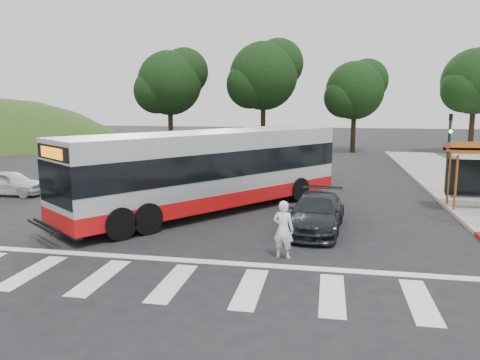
# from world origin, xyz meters

# --- Properties ---
(ground) EXTENTS (140.00, 140.00, 0.00)m
(ground) POSITION_xyz_m (0.00, 0.00, 0.00)
(ground) COLOR black
(ground) RESTS_ON ground
(sidewalk_east) EXTENTS (4.00, 40.00, 0.12)m
(sidewalk_east) POSITION_xyz_m (11.00, 8.00, 0.06)
(sidewalk_east) COLOR gray
(sidewalk_east) RESTS_ON ground
(curb_east) EXTENTS (0.30, 40.00, 0.15)m
(curb_east) POSITION_xyz_m (9.00, 8.00, 0.07)
(curb_east) COLOR #9E9991
(curb_east) RESTS_ON ground
(crosswalk_ladder) EXTENTS (18.00, 2.60, 0.01)m
(crosswalk_ladder) POSITION_xyz_m (0.00, -5.00, 0.01)
(crosswalk_ladder) COLOR silver
(crosswalk_ladder) RESTS_ON ground
(traffic_signal_ne_short) EXTENTS (0.18, 0.37, 4.00)m
(traffic_signal_ne_short) POSITION_xyz_m (9.60, 8.49, 2.48)
(traffic_signal_ne_short) COLOR black
(traffic_signal_ne_short) RESTS_ON ground
(tree_ne_a) EXTENTS (6.16, 5.74, 9.30)m
(tree_ne_a) POSITION_xyz_m (16.08, 28.06, 6.39)
(tree_ne_a) COLOR black
(tree_ne_a) RESTS_ON parking_lot
(tree_north_a) EXTENTS (6.60, 6.15, 10.17)m
(tree_north_a) POSITION_xyz_m (-1.92, 26.07, 6.92)
(tree_north_a) COLOR black
(tree_north_a) RESTS_ON ground
(tree_north_b) EXTENTS (5.72, 5.33, 8.43)m
(tree_north_b) POSITION_xyz_m (6.07, 28.06, 5.66)
(tree_north_b) COLOR black
(tree_north_b) RESTS_ON ground
(tree_north_c) EXTENTS (6.16, 5.74, 9.30)m
(tree_north_c) POSITION_xyz_m (-9.92, 24.06, 6.29)
(tree_north_c) COLOR black
(tree_north_c) RESTS_ON ground
(transit_bus) EXTENTS (10.05, 12.04, 3.35)m
(transit_bus) POSITION_xyz_m (-1.04, 2.99, 1.67)
(transit_bus) COLOR silver
(transit_bus) RESTS_ON ground
(pedestrian) EXTENTS (0.71, 0.55, 1.73)m
(pedestrian) POSITION_xyz_m (2.58, -2.51, 0.86)
(pedestrian) COLOR white
(pedestrian) RESTS_ON ground
(dark_sedan) EXTENTS (2.23, 4.60, 1.29)m
(dark_sedan) POSITION_xyz_m (3.44, 0.69, 0.65)
(dark_sedan) COLOR black
(dark_sedan) RESTS_ON ground
(west_car_white) EXTENTS (3.64, 1.53, 1.23)m
(west_car_white) POSITION_xyz_m (-11.64, 4.42, 0.61)
(west_car_white) COLOR silver
(west_car_white) RESTS_ON ground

